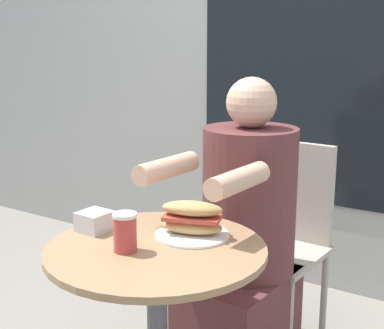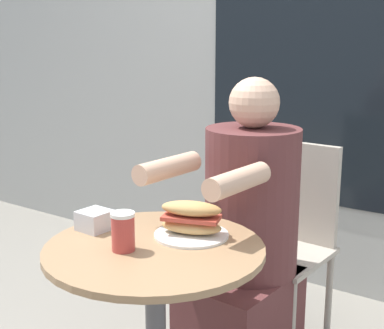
{
  "view_description": "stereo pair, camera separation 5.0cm",
  "coord_description": "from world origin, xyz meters",
  "px_view_note": "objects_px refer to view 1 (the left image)",
  "views": [
    {
      "loc": [
        0.85,
        -1.13,
        1.27
      ],
      "look_at": [
        0.0,
        0.19,
        0.91
      ],
      "focal_mm": 50.0,
      "sensor_mm": 36.0,
      "label": 1
    },
    {
      "loc": [
        0.9,
        -1.11,
        1.27
      ],
      "look_at": [
        0.0,
        0.19,
        0.91
      ],
      "focal_mm": 50.0,
      "sensor_mm": 36.0,
      "label": 2
    }
  ],
  "objects_px": {
    "diner_chair": "(283,227)",
    "drink_cup": "(125,232)",
    "seated_diner": "(243,259)",
    "cafe_table": "(157,310)",
    "sandwich_on_plate": "(192,221)"
  },
  "relations": [
    {
      "from": "diner_chair",
      "to": "drink_cup",
      "type": "relative_size",
      "value": 8.01
    },
    {
      "from": "diner_chair",
      "to": "seated_diner",
      "type": "relative_size",
      "value": 0.75
    },
    {
      "from": "cafe_table",
      "to": "sandwich_on_plate",
      "type": "height_order",
      "value": "sandwich_on_plate"
    },
    {
      "from": "sandwich_on_plate",
      "to": "drink_cup",
      "type": "xyz_separation_m",
      "value": [
        -0.09,
        -0.2,
        0.01
      ]
    },
    {
      "from": "sandwich_on_plate",
      "to": "seated_diner",
      "type": "bearing_deg",
      "value": 93.35
    },
    {
      "from": "cafe_table",
      "to": "sandwich_on_plate",
      "type": "relative_size",
      "value": 3.21
    },
    {
      "from": "cafe_table",
      "to": "drink_cup",
      "type": "bearing_deg",
      "value": -122.23
    },
    {
      "from": "cafe_table",
      "to": "diner_chair",
      "type": "relative_size",
      "value": 0.82
    },
    {
      "from": "diner_chair",
      "to": "sandwich_on_plate",
      "type": "xyz_separation_m",
      "value": [
        0.01,
        -0.72,
        0.24
      ]
    },
    {
      "from": "seated_diner",
      "to": "cafe_table",
      "type": "bearing_deg",
      "value": 90.87
    },
    {
      "from": "seated_diner",
      "to": "diner_chair",
      "type": "bearing_deg",
      "value": -87.99
    },
    {
      "from": "diner_chair",
      "to": "sandwich_on_plate",
      "type": "bearing_deg",
      "value": 94.36
    },
    {
      "from": "cafe_table",
      "to": "diner_chair",
      "type": "bearing_deg",
      "value": 88.16
    },
    {
      "from": "sandwich_on_plate",
      "to": "diner_chair",
      "type": "bearing_deg",
      "value": 91.18
    },
    {
      "from": "drink_cup",
      "to": "diner_chair",
      "type": "bearing_deg",
      "value": 85.34
    }
  ]
}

